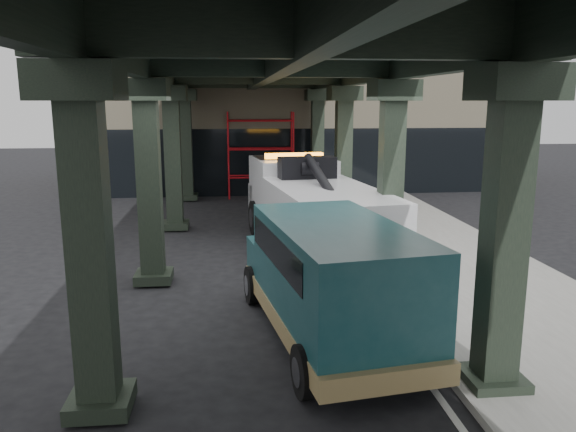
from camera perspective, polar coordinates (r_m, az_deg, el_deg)
ground at (r=12.66m, az=1.02°, el=-9.18°), size 90.00×90.00×0.00m
sidewalk at (r=15.62m, az=16.78°, el=-5.33°), size 5.00×40.00×0.15m
lane_stripe at (r=14.80m, az=6.66°, el=-6.12°), size 0.12×38.00×0.01m
viaduct at (r=13.82m, az=-1.65°, el=15.62°), size 7.40×32.00×6.40m
building at (r=31.94m, az=0.25°, el=10.74°), size 22.00×10.00×8.00m
scaffolding at (r=26.54m, az=-2.82°, el=6.45°), size 3.08×0.88×4.00m
tow_truck at (r=16.86m, az=2.24°, el=1.19°), size 3.62×9.27×2.96m
towed_van at (r=10.54m, az=4.35°, el=-6.26°), size 3.04×6.07×2.36m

